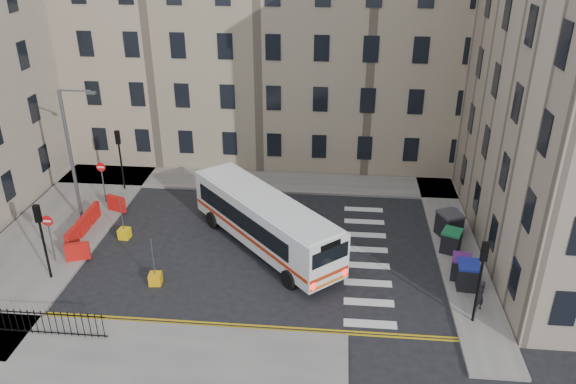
% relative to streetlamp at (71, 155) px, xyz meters
% --- Properties ---
extents(ground, '(120.00, 120.00, 0.00)m').
position_rel_streetlamp_xyz_m(ground, '(13.00, -2.00, -4.34)').
color(ground, black).
rests_on(ground, ground).
extents(pavement_north, '(36.00, 3.20, 0.15)m').
position_rel_streetlamp_xyz_m(pavement_north, '(7.00, 6.60, -4.26)').
color(pavement_north, slate).
rests_on(pavement_north, ground).
extents(pavement_east, '(2.40, 26.00, 0.15)m').
position_rel_streetlamp_xyz_m(pavement_east, '(22.00, 2.00, -4.26)').
color(pavement_east, slate).
rests_on(pavement_east, ground).
extents(pavement_west, '(6.00, 22.00, 0.15)m').
position_rel_streetlamp_xyz_m(pavement_west, '(-1.00, -1.00, -4.26)').
color(pavement_west, slate).
rests_on(pavement_west, ground).
extents(pavement_sw, '(20.00, 6.00, 0.15)m').
position_rel_streetlamp_xyz_m(pavement_sw, '(6.00, -12.00, -4.26)').
color(pavement_sw, slate).
rests_on(pavement_sw, ground).
extents(terrace_north, '(38.30, 10.80, 17.20)m').
position_rel_streetlamp_xyz_m(terrace_north, '(6.00, 13.50, 4.28)').
color(terrace_north, gray).
rests_on(terrace_north, ground).
extents(traffic_light_east, '(0.28, 0.22, 4.10)m').
position_rel_streetlamp_xyz_m(traffic_light_east, '(21.60, -7.50, -1.47)').
color(traffic_light_east, black).
rests_on(traffic_light_east, pavement_east).
extents(traffic_light_nw, '(0.28, 0.22, 4.10)m').
position_rel_streetlamp_xyz_m(traffic_light_nw, '(1.00, 4.50, -1.47)').
color(traffic_light_nw, black).
rests_on(traffic_light_nw, pavement_west).
extents(traffic_light_sw, '(0.28, 0.22, 4.10)m').
position_rel_streetlamp_xyz_m(traffic_light_sw, '(1.00, -6.00, -1.47)').
color(traffic_light_sw, black).
rests_on(traffic_light_sw, pavement_west).
extents(streetlamp, '(0.50, 0.22, 8.14)m').
position_rel_streetlamp_xyz_m(streetlamp, '(0.00, 0.00, 0.00)').
color(streetlamp, '#595B5E').
rests_on(streetlamp, pavement_west).
extents(no_entry_north, '(0.60, 0.08, 3.00)m').
position_rel_streetlamp_xyz_m(no_entry_north, '(0.50, 2.50, -2.26)').
color(no_entry_north, '#595B5E').
rests_on(no_entry_north, pavement_west).
extents(no_entry_south, '(0.60, 0.08, 3.00)m').
position_rel_streetlamp_xyz_m(no_entry_south, '(0.50, -4.50, -2.26)').
color(no_entry_south, '#595B5E').
rests_on(no_entry_south, pavement_west).
extents(roadworks_barriers, '(1.66, 6.26, 1.00)m').
position_rel_streetlamp_xyz_m(roadworks_barriers, '(1.16, -1.50, -3.69)').
color(roadworks_barriers, red).
rests_on(roadworks_barriers, pavement_west).
extents(iron_railings, '(7.80, 0.04, 1.20)m').
position_rel_streetlamp_xyz_m(iron_railings, '(1.75, -10.20, -3.59)').
color(iron_railings, black).
rests_on(iron_railings, pavement_sw).
extents(bus, '(9.18, 9.84, 2.99)m').
position_rel_streetlamp_xyz_m(bus, '(11.40, -1.84, -2.61)').
color(bus, white).
rests_on(bus, ground).
extents(wheelie_bin_a, '(1.15, 1.29, 1.32)m').
position_rel_streetlamp_xyz_m(wheelie_bin_a, '(21.80, -4.83, -3.52)').
color(wheelie_bin_a, black).
rests_on(wheelie_bin_a, pavement_east).
extents(wheelie_bin_b, '(1.15, 1.26, 1.19)m').
position_rel_streetlamp_xyz_m(wheelie_bin_b, '(21.62, -4.05, -3.59)').
color(wheelie_bin_b, black).
rests_on(wheelie_bin_b, pavement_east).
extents(wheelie_bin_c, '(1.34, 1.41, 1.23)m').
position_rel_streetlamp_xyz_m(wheelie_bin_c, '(21.56, -1.51, -3.56)').
color(wheelie_bin_c, black).
rests_on(wheelie_bin_c, pavement_east).
extents(wheelie_bin_d, '(1.58, 1.67, 1.45)m').
position_rel_streetlamp_xyz_m(wheelie_bin_d, '(21.70, 0.14, -3.45)').
color(wheelie_bin_d, black).
rests_on(wheelie_bin_d, pavement_east).
extents(wheelie_bin_e, '(1.17, 1.26, 1.15)m').
position_rel_streetlamp_xyz_m(wheelie_bin_e, '(21.98, 0.87, -3.61)').
color(wheelie_bin_e, black).
rests_on(wheelie_bin_e, pavement_east).
extents(pedestrian, '(0.69, 0.63, 1.58)m').
position_rel_streetlamp_xyz_m(pedestrian, '(21.97, -6.65, -3.40)').
color(pedestrian, black).
rests_on(pedestrian, pavement_east).
extents(bollard_yellow, '(0.64, 0.64, 0.60)m').
position_rel_streetlamp_xyz_m(bollard_yellow, '(3.24, -1.63, -4.04)').
color(bollard_yellow, yellow).
rests_on(bollard_yellow, ground).
extents(bollard_chevron, '(0.65, 0.65, 0.60)m').
position_rel_streetlamp_xyz_m(bollard_chevron, '(6.39, -5.86, -4.04)').
color(bollard_chevron, orange).
rests_on(bollard_chevron, ground).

